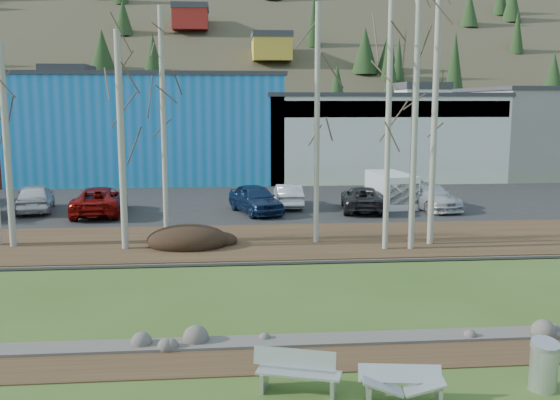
{
  "coord_description": "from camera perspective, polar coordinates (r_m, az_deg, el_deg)",
  "views": [
    {
      "loc": [
        -0.33,
        -12.06,
        6.13
      ],
      "look_at": [
        1.71,
        10.84,
        2.5
      ],
      "focal_mm": 40.0,
      "sensor_mm": 36.0,
      "label": 1
    }
  ],
  "objects": [
    {
      "name": "dirt_strip",
      "position": [
        15.43,
        -3.56,
        -14.4
      ],
      "size": [
        80.0,
        1.8,
        0.03
      ],
      "primitive_type": "cube",
      "color": "#382616",
      "rests_on": "ground"
    },
    {
      "name": "near_bank_rocks",
      "position": [
        16.35,
        -3.65,
        -13.06
      ],
      "size": [
        80.0,
        0.8,
        0.5
      ],
      "primitive_type": null,
      "color": "#47423D",
      "rests_on": "ground"
    },
    {
      "name": "river",
      "position": [
        20.21,
        -3.95,
        -8.7
      ],
      "size": [
        80.0,
        8.0,
        0.9
      ],
      "primitive_type": null,
      "color": "#132330",
      "rests_on": "ground"
    },
    {
      "name": "far_bank_rocks",
      "position": [
        24.15,
        -4.15,
        -5.75
      ],
      "size": [
        80.0,
        0.8,
        0.46
      ],
      "primitive_type": null,
      "color": "#47423D",
      "rests_on": "ground"
    },
    {
      "name": "far_bank",
      "position": [
        27.24,
        -4.27,
        -3.89
      ],
      "size": [
        80.0,
        7.0,
        0.15
      ],
      "primitive_type": "cube",
      "color": "#382616",
      "rests_on": "ground"
    },
    {
      "name": "parking_lot",
      "position": [
        37.55,
        -4.51,
        -0.34
      ],
      "size": [
        80.0,
        14.0,
        0.14
      ],
      "primitive_type": "cube",
      "color": "black",
      "rests_on": "ground"
    },
    {
      "name": "building_blue",
      "position": [
        51.41,
        -11.48,
        6.6
      ],
      "size": [
        20.4,
        12.24,
        8.3
      ],
      "color": "#1574C2",
      "rests_on": "ground"
    },
    {
      "name": "building_white",
      "position": [
        52.58,
        8.54,
        5.91
      ],
      "size": [
        18.36,
        12.24,
        6.8
      ],
      "color": "silver",
      "rests_on": "ground"
    },
    {
      "name": "building_grey",
      "position": [
        58.44,
        24.05,
        5.78
      ],
      "size": [
        14.28,
        12.24,
        7.3
      ],
      "color": "gray",
      "rests_on": "ground"
    },
    {
      "name": "hillside",
      "position": [
        96.73,
        -5.03,
        15.69
      ],
      "size": [
        160.0,
        72.0,
        35.0
      ],
      "primitive_type": null,
      "color": "#363322",
      "rests_on": "ground"
    },
    {
      "name": "bench_intact",
      "position": [
        13.76,
        1.6,
        -15.42
      ],
      "size": [
        1.87,
        1.04,
        0.9
      ],
      "rotation": [
        0.0,
        0.0,
        -0.3
      ],
      "color": "#B9BCBE",
      "rests_on": "ground"
    },
    {
      "name": "bench_damaged",
      "position": [
        13.57,
        11.12,
        -16.26
      ],
      "size": [
        1.75,
        0.78,
        0.75
      ],
      "rotation": [
        0.0,
        0.0,
        -0.14
      ],
      "color": "#B9BCBE",
      "rests_on": "ground"
    },
    {
      "name": "litter_bin",
      "position": [
        14.93,
        22.96,
        -13.92
      ],
      "size": [
        0.62,
        0.62,
        1.0
      ],
      "primitive_type": "cylinder",
      "rotation": [
        0.0,
        0.0,
        0.07
      ],
      "color": "#B9BCBE",
      "rests_on": "ground"
    },
    {
      "name": "seagull",
      "position": [
        17.26,
        23.13,
        -11.95
      ],
      "size": [
        0.44,
        0.23,
        0.32
      ],
      "rotation": [
        0.0,
        0.0,
        -0.42
      ],
      "color": "gold",
      "rests_on": "ground"
    },
    {
      "name": "dirt_mound",
      "position": [
        26.41,
        -8.44,
        -3.47
      ],
      "size": [
        3.4,
        2.4,
        0.67
      ],
      "primitive_type": "ellipsoid",
      "color": "black",
      "rests_on": "far_bank"
    },
    {
      "name": "birch_2",
      "position": [
        27.92,
        -23.7,
        4.49
      ],
      "size": [
        0.27,
        0.27,
        8.33
      ],
      "color": "#A29F93",
      "rests_on": "far_bank"
    },
    {
      "name": "birch_3",
      "position": [
        26.1,
        -10.6,
        6.42
      ],
      "size": [
        0.21,
        0.21,
        9.77
      ],
      "color": "#A29F93",
      "rests_on": "far_bank"
    },
    {
      "name": "birch_4",
      "position": [
        25.94,
        -14.31,
        5.19
      ],
      "size": [
        0.27,
        0.27,
        8.79
      ],
      "color": "#A29F93",
      "rests_on": "far_bank"
    },
    {
      "name": "birch_5",
      "position": [
        26.37,
        3.4,
        6.84
      ],
      "size": [
        0.23,
        0.23,
        10.01
      ],
      "color": "#A29F93",
      "rests_on": "far_bank"
    },
    {
      "name": "birch_6",
      "position": [
        25.43,
        9.87,
        6.84
      ],
      "size": [
        0.23,
        0.23,
        10.18
      ],
      "color": "#A29F93",
      "rests_on": "far_bank"
    },
    {
      "name": "birch_7",
      "position": [
        25.67,
        12.23,
        7.7
      ],
      "size": [
        0.26,
        0.26,
        11.0
      ],
      "color": "#A29F93",
      "rests_on": "far_bank"
    },
    {
      "name": "birch_8",
      "position": [
        26.73,
        13.96,
        7.48
      ],
      "size": [
        0.25,
        0.25,
        10.81
      ],
      "color": "#A29F93",
      "rests_on": "far_bank"
    },
    {
      "name": "car_0",
      "position": [
        36.85,
        -21.47,
        0.21
      ],
      "size": [
        2.68,
        4.82,
        1.55
      ],
      "primitive_type": "imported",
      "rotation": [
        0.0,
        0.0,
        3.34
      ],
      "color": "silver",
      "rests_on": "parking_lot"
    },
    {
      "name": "car_2",
      "position": [
        34.76,
        -16.15,
        -0.06
      ],
      "size": [
        2.73,
        5.49,
        1.5
      ],
      "primitive_type": "imported",
      "rotation": [
        0.0,
        0.0,
        3.19
      ],
      "color": "maroon",
      "rests_on": "parking_lot"
    },
    {
      "name": "car_3",
      "position": [
        33.81,
        -2.25,
        0.09
      ],
      "size": [
        3.2,
        4.9,
        1.55
      ],
      "primitive_type": "imported",
      "rotation": [
        0.0,
        0.0,
        0.33
      ],
      "color": "#132648",
      "rests_on": "parking_lot"
    },
    {
      "name": "car_4",
      "position": [
        35.79,
        0.75,
        0.42
      ],
      "size": [
        1.42,
        4.06,
        1.34
      ],
      "primitive_type": "imported",
      "rotation": [
        0.0,
        0.0,
        3.14
      ],
      "color": "silver",
      "rests_on": "parking_lot"
    },
    {
      "name": "car_5",
      "position": [
        34.86,
        7.55,
        0.12
      ],
      "size": [
        2.91,
        5.1,
        1.34
      ],
      "primitive_type": "imported",
      "rotation": [
        0.0,
        0.0,
        3.0
      ],
      "color": "black",
      "rests_on": "parking_lot"
    },
    {
      "name": "car_6",
      "position": [
        36.15,
        13.47,
        0.33
      ],
      "size": [
        2.96,
        5.2,
        1.42
      ],
      "primitive_type": "imported",
      "rotation": [
        0.0,
        0.0,
        0.21
      ],
      "color": "#BDBDC0",
      "rests_on": "parking_lot"
    },
    {
      "name": "van_white",
      "position": [
        36.82,
        10.2,
        0.95
      ],
      "size": [
        2.18,
        4.44,
        1.88
      ],
      "rotation": [
        0.0,
        0.0,
        0.09
      ],
      "color": "white",
      "rests_on": "parking_lot"
    }
  ]
}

